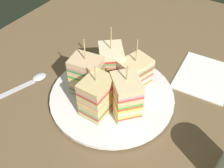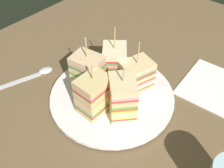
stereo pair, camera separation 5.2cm
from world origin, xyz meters
The scene contains 10 objects.
ground_plane centered at (0.00, 0.00, -0.90)cm, with size 110.73×82.99×1.80cm, color brown.
plate centered at (0.00, 0.00, 0.79)cm, with size 25.92×25.92×1.31cm.
sandwich_wedge_0 centered at (-2.38, -4.60, 5.48)cm, with size 7.59×7.68×11.62cm.
sandwich_wedge_1 centered at (4.42, -2.70, 4.87)cm, with size 7.28×6.36×12.06cm.
sandwich_wedge_2 centered at (4.25, 2.97, 5.26)cm, with size 7.82×7.64×12.91cm.
sandwich_wedge_3 centered at (-1.65, 4.91, 5.44)cm, with size 5.59×6.81×12.83cm.
sandwich_wedge_4 centered at (-5.16, -0.39, 5.31)cm, with size 6.17×4.74×11.34cm.
chip_pile centered at (-1.42, -0.44, 2.75)cm, with size 7.81×7.33×3.73cm.
spoon centered at (-5.78, 18.01, 0.39)cm, with size 13.95×6.30×1.00cm.
napkin centered at (17.26, -14.19, 0.25)cm, with size 14.50×11.65×0.50cm, color white.
Camera 2 is at (-28.24, -24.39, 40.80)cm, focal length 41.66 mm.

